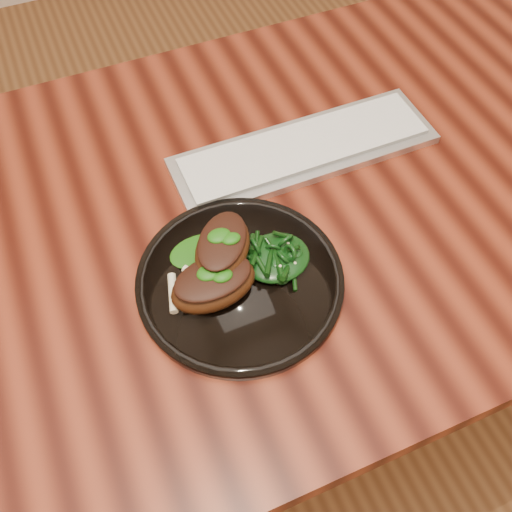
{
  "coord_description": "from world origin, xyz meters",
  "views": [
    {
      "loc": [
        -0.14,
        -0.51,
        1.41
      ],
      "look_at": [
        0.02,
        -0.11,
        0.78
      ],
      "focal_mm": 40.0,
      "sensor_mm": 36.0,
      "label": 1
    }
  ],
  "objects": [
    {
      "name": "herb_smear",
      "position": [
        -0.04,
        -0.06,
        0.77
      ],
      "size": [
        0.09,
        0.06,
        0.01
      ],
      "primitive_type": "ellipsoid",
      "color": "#0D4207",
      "rests_on": "plate"
    },
    {
      "name": "greens_heap",
      "position": [
        0.05,
        -0.12,
        0.78
      ],
      "size": [
        0.09,
        0.09,
        0.03
      ],
      "color": "black",
      "rests_on": "plate"
    },
    {
      "name": "keyboard",
      "position": [
        0.18,
        0.06,
        0.76
      ],
      "size": [
        0.42,
        0.13,
        0.02
      ],
      "color": "silver",
      "rests_on": "desk"
    },
    {
      "name": "lamb_chop_front",
      "position": [
        -0.05,
        -0.13,
        0.79
      ],
      "size": [
        0.12,
        0.08,
        0.05
      ],
      "color": "#3B1C0B",
      "rests_on": "plate"
    },
    {
      "name": "desk",
      "position": [
        0.0,
        0.0,
        0.67
      ],
      "size": [
        1.6,
        0.8,
        0.75
      ],
      "color": "black",
      "rests_on": "ground"
    },
    {
      "name": "lamb_chop_back",
      "position": [
        -0.02,
        -0.1,
        0.81
      ],
      "size": [
        0.12,
        0.13,
        0.05
      ],
      "color": "#3B1C0B",
      "rests_on": "plate"
    },
    {
      "name": "plate",
      "position": [
        -0.01,
        -0.12,
        0.76
      ],
      "size": [
        0.28,
        0.28,
        0.02
      ],
      "color": "black",
      "rests_on": "desk"
    }
  ]
}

